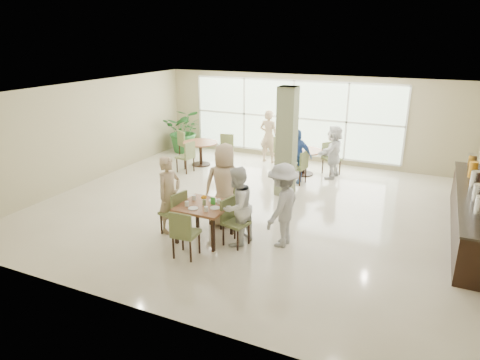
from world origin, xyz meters
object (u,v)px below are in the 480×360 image
at_px(main_table, 204,209).
at_px(potted_plant, 185,130).
at_px(buffet_counter, 472,210).
at_px(teen_left, 169,195).
at_px(adult_b, 334,152).
at_px(teen_right, 237,206).
at_px(teen_standing, 282,205).
at_px(round_table_left, 201,147).
at_px(adult_a, 296,156).
at_px(adult_standing, 269,136).
at_px(round_table_right, 304,156).
at_px(teen_far, 225,185).

bearing_deg(main_table, potted_plant, 124.93).
distance_m(main_table, buffet_counter, 5.53).
xyz_separation_m(teen_left, adult_b, (2.29, 5.03, -0.05)).
bearing_deg(teen_right, teen_left, -79.05).
distance_m(teen_left, teen_standing, 2.39).
distance_m(teen_left, adult_b, 5.53).
bearing_deg(potted_plant, teen_left, -61.01).
bearing_deg(round_table_left, teen_right, -52.93).
xyz_separation_m(main_table, teen_right, (0.68, 0.09, 0.14)).
xyz_separation_m(adult_a, adult_standing, (-1.44, 1.56, 0.10)).
bearing_deg(round_table_right, teen_right, -88.86).
bearing_deg(main_table, teen_right, 7.61).
bearing_deg(potted_plant, teen_far, -50.43).
distance_m(round_table_right, buffet_counter, 5.03).
distance_m(main_table, adult_a, 4.27).
bearing_deg(potted_plant, teen_standing, -43.94).
bearing_deg(buffet_counter, adult_a, 158.19).
xyz_separation_m(teen_far, adult_standing, (-0.91, 4.97, -0.06)).
distance_m(round_table_right, teen_far, 4.24).
relative_size(buffet_counter, teen_right, 2.92).
height_order(adult_a, adult_standing, adult_standing).
bearing_deg(teen_left, main_table, -79.45).
distance_m(teen_left, adult_standing, 5.75).
relative_size(teen_left, teen_far, 0.90).
bearing_deg(potted_plant, adult_a, -18.22).
xyz_separation_m(adult_a, adult_b, (0.86, 0.85, 0.01)).
bearing_deg(adult_a, teen_left, -108.95).
xyz_separation_m(buffet_counter, adult_a, (-4.35, 1.74, 0.21)).
relative_size(teen_left, adult_standing, 0.96).
bearing_deg(adult_b, adult_standing, -100.78).
bearing_deg(adult_standing, potted_plant, 4.89).
distance_m(round_table_right, adult_b, 0.89).
xyz_separation_m(buffet_counter, potted_plant, (-8.94, 3.25, 0.22)).
bearing_deg(buffet_counter, round_table_left, 164.76).
bearing_deg(adult_b, round_table_right, -79.23).
relative_size(round_table_right, teen_far, 0.58).
xyz_separation_m(teen_right, adult_b, (0.76, 4.98, -0.03)).
bearing_deg(buffet_counter, potted_plant, 160.02).
distance_m(teen_far, adult_b, 4.47).
bearing_deg(round_table_left, main_table, -59.44).
xyz_separation_m(main_table, adult_a, (0.59, 4.22, 0.10)).
distance_m(round_table_right, teen_right, 4.92).
relative_size(teen_far, teen_standing, 1.09).
bearing_deg(main_table, round_table_right, 83.33).
relative_size(round_table_right, teen_right, 0.66).
distance_m(teen_left, teen_right, 1.53).
xyz_separation_m(round_table_right, adult_a, (0.00, -0.78, 0.20)).
bearing_deg(buffet_counter, teen_right, -150.61).
distance_m(potted_plant, adult_a, 4.84).
relative_size(main_table, buffet_counter, 0.21).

